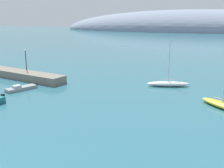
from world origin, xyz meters
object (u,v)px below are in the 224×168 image
Objects in this scene: motorboat_grey_foreground at (21,88)px; sailboat_white_mid_mooring at (168,84)px; sailboat_yellow_near_shore at (222,104)px; harbor_lamp_post at (26,57)px.

sailboat_white_mid_mooring is at bearing 137.90° from motorboat_grey_foreground.
sailboat_yellow_near_shore is at bearing 115.83° from sailboat_white_mid_mooring.
sailboat_white_mid_mooring is 1.45× the size of motorboat_grey_foreground.
sailboat_yellow_near_shore is 1.10× the size of sailboat_white_mid_mooring.
harbor_lamp_post is at bearing -146.15° from sailboat_yellow_near_shore.
sailboat_yellow_near_shore is at bearing 115.23° from motorboat_grey_foreground.
harbor_lamp_post reaches higher than motorboat_grey_foreground.
sailboat_yellow_near_shore is 36.91m from harbor_lamp_post.
sailboat_yellow_near_shore reaches higher than sailboat_white_mid_mooring.
sailboat_yellow_near_shore is 2.05× the size of harbor_lamp_post.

